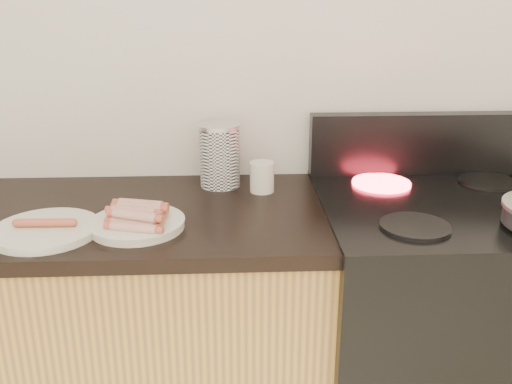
{
  "coord_description": "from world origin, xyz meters",
  "views": [
    {
      "loc": [
        0.14,
        0.19,
        1.49
      ],
      "look_at": [
        0.21,
        1.62,
        0.97
      ],
      "focal_mm": 40.0,
      "sensor_mm": 36.0,
      "label": 1
    }
  ],
  "objects_px": {
    "main_plate": "(137,225)",
    "side_plate": "(46,230)",
    "mug": "(262,177)",
    "stove": "(438,339)",
    "canister": "(220,155)"
  },
  "relations": [
    {
      "from": "main_plate",
      "to": "side_plate",
      "type": "relative_size",
      "value": 0.91
    },
    {
      "from": "side_plate",
      "to": "mug",
      "type": "xyz_separation_m",
      "value": [
        0.57,
        0.29,
        0.04
      ]
    },
    {
      "from": "canister",
      "to": "stove",
      "type": "bearing_deg",
      "value": -18.02
    },
    {
      "from": "side_plate",
      "to": "mug",
      "type": "distance_m",
      "value": 0.64
    },
    {
      "from": "main_plate",
      "to": "stove",
      "type": "bearing_deg",
      "value": 7.1
    },
    {
      "from": "stove",
      "to": "side_plate",
      "type": "xyz_separation_m",
      "value": [
        -1.11,
        -0.14,
        0.45
      ]
    },
    {
      "from": "stove",
      "to": "mug",
      "type": "distance_m",
      "value": 0.75
    },
    {
      "from": "canister",
      "to": "mug",
      "type": "relative_size",
      "value": 2.13
    },
    {
      "from": "canister",
      "to": "mug",
      "type": "height_order",
      "value": "canister"
    },
    {
      "from": "main_plate",
      "to": "side_plate",
      "type": "distance_m",
      "value": 0.23
    },
    {
      "from": "stove",
      "to": "canister",
      "type": "distance_m",
      "value": 0.89
    },
    {
      "from": "main_plate",
      "to": "mug",
      "type": "xyz_separation_m",
      "value": [
        0.34,
        0.27,
        0.04
      ]
    },
    {
      "from": "main_plate",
      "to": "canister",
      "type": "bearing_deg",
      "value": 57.17
    },
    {
      "from": "main_plate",
      "to": "mug",
      "type": "bearing_deg",
      "value": 38.22
    },
    {
      "from": "stove",
      "to": "main_plate",
      "type": "relative_size",
      "value": 3.73
    }
  ]
}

